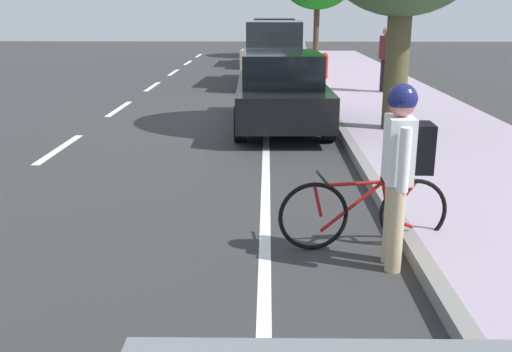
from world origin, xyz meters
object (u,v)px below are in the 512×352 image
object	(u,v)px
parked_sedan_black_second	(281,91)
parked_suv_silver_far	(274,41)
fire_hydrant	(325,65)
cyclist_with_backpack	(402,159)
pedestrian_on_phone	(386,55)
bicycle_at_curb	(364,212)
parked_suv_tan_mid	(276,52)

from	to	relation	value
parked_sedan_black_second	parked_suv_silver_far	bearing A→B (deg)	90.01
parked_suv_silver_far	parked_sedan_black_second	bearing A→B (deg)	-89.99
parked_sedan_black_second	fire_hydrant	xyz separation A→B (m)	(1.60, 7.44, -0.18)
fire_hydrant	parked_sedan_black_second	bearing A→B (deg)	-102.17
cyclist_with_backpack	fire_hydrant	xyz separation A→B (m)	(0.67, 14.14, -0.48)
parked_suv_silver_far	cyclist_with_backpack	bearing A→B (deg)	-87.39
parked_suv_silver_far	cyclist_with_backpack	world-z (taller)	parked_suv_silver_far
pedestrian_on_phone	fire_hydrant	size ratio (longest dim) A/B	2.09
parked_suv_silver_far	fire_hydrant	distance (m)	6.61
parked_suv_silver_far	bicycle_at_curb	size ratio (longest dim) A/B	2.71
parked_sedan_black_second	bicycle_at_curb	xyz separation A→B (m)	(0.71, -6.25, -0.37)
parked_sedan_black_second	parked_suv_silver_far	world-z (taller)	parked_suv_silver_far
parked_suv_silver_far	cyclist_with_backpack	size ratio (longest dim) A/B	2.72
parked_sedan_black_second	fire_hydrant	size ratio (longest dim) A/B	5.29
parked_suv_silver_far	pedestrian_on_phone	xyz separation A→B (m)	(2.95, -9.57, 0.13)
cyclist_with_backpack	pedestrian_on_phone	world-z (taller)	pedestrian_on_phone
parked_suv_tan_mid	fire_hydrant	bearing A→B (deg)	12.83
parked_suv_tan_mid	fire_hydrant	xyz separation A→B (m)	(1.61, 0.37, -0.45)
parked_suv_tan_mid	bicycle_at_curb	bearing A→B (deg)	-86.92
parked_suv_tan_mid	cyclist_with_backpack	distance (m)	13.80
bicycle_at_curb	cyclist_with_backpack	world-z (taller)	cyclist_with_backpack
pedestrian_on_phone	fire_hydrant	xyz separation A→B (m)	(-1.35, 3.17, -0.57)
parked_suv_tan_mid	bicycle_at_curb	distance (m)	13.36
parked_sedan_black_second	parked_suv_tan_mid	world-z (taller)	parked_suv_tan_mid
fire_hydrant	parked_suv_silver_far	bearing A→B (deg)	104.10
parked_sedan_black_second	bicycle_at_curb	bearing A→B (deg)	-83.52
bicycle_at_curb	parked_sedan_black_second	bearing A→B (deg)	96.48
bicycle_at_curb	pedestrian_on_phone	world-z (taller)	pedestrian_on_phone
parked_sedan_black_second	parked_suv_tan_mid	xyz separation A→B (m)	(-0.01, 7.07, 0.27)
cyclist_with_backpack	fire_hydrant	size ratio (longest dim) A/B	2.06
pedestrian_on_phone	parked_suv_tan_mid	bearing A→B (deg)	136.53
bicycle_at_curb	parked_suv_silver_far	bearing A→B (deg)	92.03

